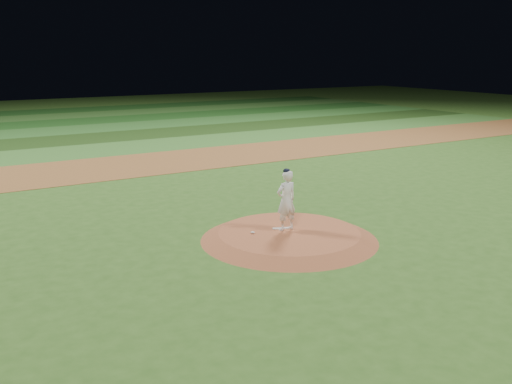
# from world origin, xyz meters

# --- Properties ---
(ground) EXTENTS (120.00, 120.00, 0.00)m
(ground) POSITION_xyz_m (0.00, 0.00, 0.00)
(ground) COLOR #335F1F
(ground) RESTS_ON ground
(infield_dirt_band) EXTENTS (70.00, 6.00, 0.02)m
(infield_dirt_band) POSITION_xyz_m (0.00, 14.00, 0.01)
(infield_dirt_band) COLOR brown
(infield_dirt_band) RESTS_ON ground
(outfield_stripe_0) EXTENTS (70.00, 5.00, 0.02)m
(outfield_stripe_0) POSITION_xyz_m (0.00, 19.50, 0.01)
(outfield_stripe_0) COLOR #377129
(outfield_stripe_0) RESTS_ON ground
(outfield_stripe_1) EXTENTS (70.00, 5.00, 0.02)m
(outfield_stripe_1) POSITION_xyz_m (0.00, 24.50, 0.01)
(outfield_stripe_1) COLOR #1F4114
(outfield_stripe_1) RESTS_ON ground
(outfield_stripe_2) EXTENTS (70.00, 5.00, 0.02)m
(outfield_stripe_2) POSITION_xyz_m (0.00, 29.50, 0.01)
(outfield_stripe_2) COLOR #2D6A26
(outfield_stripe_2) RESTS_ON ground
(outfield_stripe_3) EXTENTS (70.00, 5.00, 0.02)m
(outfield_stripe_3) POSITION_xyz_m (0.00, 34.50, 0.01)
(outfield_stripe_3) COLOR #1C4D18
(outfield_stripe_3) RESTS_ON ground
(outfield_stripe_4) EXTENTS (70.00, 5.00, 0.02)m
(outfield_stripe_4) POSITION_xyz_m (0.00, 39.50, 0.01)
(outfield_stripe_4) COLOR #316524
(outfield_stripe_4) RESTS_ON ground
(outfield_stripe_5) EXTENTS (70.00, 5.00, 0.02)m
(outfield_stripe_5) POSITION_xyz_m (0.00, 44.50, 0.01)
(outfield_stripe_5) COLOR #1A4817
(outfield_stripe_5) RESTS_ON ground
(pitchers_mound) EXTENTS (5.50, 5.50, 0.25)m
(pitchers_mound) POSITION_xyz_m (0.00, 0.00, 0.12)
(pitchers_mound) COLOR #A35632
(pitchers_mound) RESTS_ON ground
(pitching_rubber) EXTENTS (0.55, 0.33, 0.03)m
(pitching_rubber) POSITION_xyz_m (-0.04, 0.40, 0.26)
(pitching_rubber) COLOR silver
(pitching_rubber) RESTS_ON pitchers_mound
(rosin_bag) EXTENTS (0.13, 0.13, 0.07)m
(rosin_bag) POSITION_xyz_m (-1.06, 0.44, 0.28)
(rosin_bag) COLOR silver
(rosin_bag) RESTS_ON pitchers_mound
(pitcher_on_mound) EXTENTS (0.72, 0.49, 1.96)m
(pitcher_on_mound) POSITION_xyz_m (0.03, 0.23, 1.22)
(pitcher_on_mound) COLOR white
(pitcher_on_mound) RESTS_ON pitchers_mound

